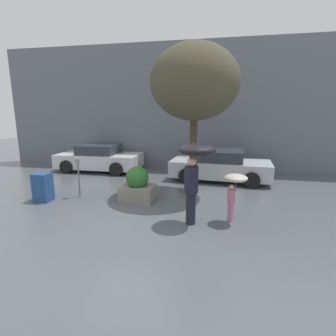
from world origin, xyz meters
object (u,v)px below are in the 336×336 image
object	(u,v)px
person_adult	(195,164)
parked_car_far	(100,158)
parked_car_near	(220,166)
parking_meter	(78,170)
person_child	(234,185)
newspaper_box	(43,187)
street_tree	(195,83)
planter_box	(138,186)

from	to	relation	value
person_adult	parked_car_far	size ratio (longest dim) A/B	0.52
parked_car_near	parking_meter	distance (m)	5.62
person_child	parked_car_far	distance (m)	7.90
person_child	parked_car_far	size ratio (longest dim) A/B	0.32
parked_car_near	newspaper_box	xyz separation A→B (m)	(-5.50, -3.85, -0.14)
parked_car_near	street_tree	distance (m)	3.85
street_tree	parking_meter	xyz separation A→B (m)	(-3.66, -1.20, -2.78)
person_child	planter_box	bearing A→B (deg)	161.40
planter_box	parked_car_near	xyz separation A→B (m)	(2.57, 3.17, 0.11)
person_adult	parking_meter	distance (m)	4.24
street_tree	person_adult	bearing A→B (deg)	-82.74
parked_car_far	parking_meter	world-z (taller)	parking_meter
parked_car_near	parking_meter	bearing A→B (deg)	129.62
person_adult	parked_car_far	xyz separation A→B (m)	(-5.15, 5.24, -0.96)
planter_box	parking_meter	bearing A→B (deg)	-177.81
planter_box	parked_car_near	size ratio (longest dim) A/B	0.27
planter_box	street_tree	distance (m)	3.80
parked_car_near	street_tree	size ratio (longest dim) A/B	0.83
parked_car_near	newspaper_box	size ratio (longest dim) A/B	4.61
person_adult	person_child	world-z (taller)	person_adult
parked_car_far	person_child	bearing A→B (deg)	-129.30
parked_car_near	parked_car_far	xyz separation A→B (m)	(-5.75, 0.67, -0.00)
person_child	parked_car_far	bearing A→B (deg)	143.37
parked_car_near	parked_car_far	bearing A→B (deg)	87.65
person_child	parking_meter	xyz separation A→B (m)	(-4.96, 1.05, -0.05)
parking_meter	person_adult	bearing A→B (deg)	-18.42
person_adult	street_tree	size ratio (longest dim) A/B	0.41
parked_car_far	street_tree	bearing A→B (deg)	-119.58
person_adult	newspaper_box	bearing A→B (deg)	131.94
parking_meter	newspaper_box	bearing A→B (deg)	-147.21
person_adult	street_tree	distance (m)	3.35
planter_box	newspaper_box	size ratio (longest dim) A/B	1.24
parked_car_near	parked_car_far	distance (m)	5.79
person_child	street_tree	size ratio (longest dim) A/B	0.26
person_child	newspaper_box	bearing A→B (deg)	177.94
person_child	newspaper_box	xyz separation A→B (m)	(-5.89, 0.46, -0.54)
person_child	street_tree	bearing A→B (deg)	122.38
planter_box	parked_car_near	bearing A→B (deg)	51.03
planter_box	person_child	bearing A→B (deg)	-20.99
parked_car_far	newspaper_box	xyz separation A→B (m)	(0.25, -4.51, -0.14)
person_child	parked_car_near	size ratio (longest dim) A/B	0.31
planter_box	street_tree	world-z (taller)	street_tree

